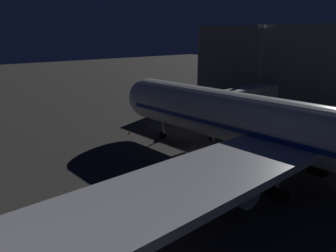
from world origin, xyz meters
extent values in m
plane|color=#383533|center=(0.00, 0.00, 0.00)|extent=(320.00, 320.00, 0.00)
cylinder|color=silver|center=(0.00, 11.64, 5.79)|extent=(5.97, 48.26, 5.97)
sphere|color=silver|center=(0.00, -12.49, 5.79)|extent=(5.85, 5.85, 5.85)
cube|color=navy|center=(0.00, 11.64, 5.34)|extent=(6.03, 46.33, 0.50)
cube|color=black|center=(0.00, -10.70, 6.83)|extent=(3.29, 1.40, 0.90)
cube|color=#B7BABF|center=(0.00, 11.41, 4.74)|extent=(57.47, 7.81, 0.70)
cylinder|color=#B7BABF|center=(-9.70, 10.41, 2.78)|extent=(2.92, 5.57, 2.92)
cylinder|color=black|center=(-9.70, 7.62, 2.78)|extent=(2.48, 0.15, 2.48)
cylinder|color=#B7BABF|center=(9.70, 10.41, 2.78)|extent=(2.92, 5.57, 2.92)
cylinder|color=black|center=(9.70, 7.62, 2.78)|extent=(2.48, 0.15, 2.48)
cylinder|color=#B7BABF|center=(0.00, -8.99, 2.30)|extent=(0.28, 0.28, 2.20)
cylinder|color=black|center=(0.00, -8.99, 0.60)|extent=(0.45, 1.20, 1.20)
cylinder|color=#B7BABF|center=(-4.20, 12.41, 2.30)|extent=(0.28, 0.28, 2.20)
cylinder|color=black|center=(-4.20, 11.76, 0.60)|extent=(0.45, 1.20, 1.20)
cylinder|color=black|center=(-4.20, 13.06, 0.60)|extent=(0.45, 1.20, 1.20)
cylinder|color=#B7BABF|center=(4.20, 12.41, 2.30)|extent=(0.28, 0.28, 2.20)
cylinder|color=black|center=(4.20, 11.76, 0.60)|extent=(0.45, 1.20, 1.20)
cylinder|color=black|center=(4.20, 13.06, 0.60)|extent=(0.45, 1.20, 1.20)
cube|color=#9E9E99|center=(-12.17, -3.48, 5.79)|extent=(16.14, 2.60, 2.50)
cube|color=#9E9E99|center=(-4.10, -3.48, 5.79)|extent=(3.20, 3.40, 3.00)
cube|color=black|center=(-2.70, -3.48, 5.79)|extent=(0.70, 3.20, 2.70)
cylinder|color=#B7BABF|center=(-5.10, -3.48, 2.27)|extent=(0.56, 0.56, 4.54)
cylinder|color=black|center=(-5.70, -3.48, 0.30)|extent=(0.25, 0.60, 0.60)
cylinder|color=black|center=(-4.50, -3.48, 0.30)|extent=(0.25, 0.60, 0.60)
cylinder|color=#59595E|center=(-25.50, -9.26, 8.21)|extent=(0.40, 0.40, 16.43)
cube|color=#F9EFC6|center=(-26.40, -9.26, 16.68)|extent=(1.10, 0.50, 0.60)
cube|color=#F9EFC6|center=(-24.60, -9.26, 16.68)|extent=(1.10, 0.50, 0.60)
cone|color=orange|center=(-2.20, -14.49, 0.28)|extent=(0.36, 0.36, 0.55)
cone|color=orange|center=(2.20, -14.49, 0.28)|extent=(0.36, 0.36, 0.55)
camera|label=1|loc=(30.77, 26.53, 15.18)|focal=34.96mm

